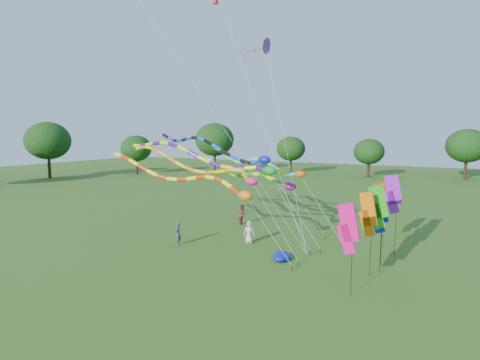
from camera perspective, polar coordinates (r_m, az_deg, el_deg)
The scene contains 19 objects.
ground at distance 22.74m, azimuth 0.04°, elevation -13.05°, with size 160.00×160.00×0.00m, color #295817.
tree_ring at distance 20.89m, azimuth 8.36°, elevation 0.78°, with size 112.67×115.97×9.69m.
tube_kite_red at distance 26.37m, azimuth -6.69°, elevation 0.06°, with size 14.28×1.70×6.77m.
tube_kite_orange at distance 27.71m, azimuth -5.42°, elevation 1.91°, with size 14.45×2.92×7.29m.
tube_kite_purple at distance 28.98m, azimuth -3.99°, elevation 3.05°, with size 15.78×1.15×7.66m.
tube_kite_blue at distance 30.44m, azimuth -3.27°, elevation 4.47°, with size 15.18×5.02×8.14m.
tube_kite_cyan at distance 31.23m, azimuth 3.42°, elevation 2.16°, with size 11.99×3.62×6.93m.
tube_kite_green at distance 33.04m, azimuth 1.65°, elevation 0.72°, with size 13.27×2.91×6.29m.
delta_kite_high_c at distance 30.64m, azimuth 3.66°, elevation 18.47°, with size 7.13×5.06×15.15m.
banner_pole_magenta_b at distance 19.54m, azimuth 15.08°, elevation -6.73°, with size 1.16×0.26×4.49m.
banner_pole_green at distance 23.09m, azimuth 18.99°, elevation -3.69°, with size 1.10×0.54×4.93m.
banner_pole_violet at distance 26.49m, azimuth 20.91°, elevation -1.94°, with size 1.16×0.18×5.17m.
banner_pole_orange at distance 22.48m, azimuth 17.73°, elevation -4.68°, with size 1.10×0.53×4.63m.
banner_pole_blue_b at distance 24.44m, azimuth 19.04°, elevation -4.39°, with size 1.16×0.12×4.40m.
banner_pole_red at distance 28.38m, azimuth 19.41°, elevation -2.72°, with size 1.11×0.51×4.48m.
blue_nylon_heap at distance 24.70m, azimuth 6.01°, elevation -10.95°, with size 1.34×1.46×0.50m.
person_a at distance 28.25m, azimuth 1.30°, elevation -7.42°, with size 0.77×0.50×1.58m, color beige.
person_b at distance 28.09m, azimuth -8.83°, elevation -7.55°, with size 0.58×0.38×1.60m, color #3D3E55.
person_c at distance 33.96m, azimuth 0.38°, elevation -4.94°, with size 0.80×0.62×1.64m, color maroon.
Camera 1 is at (9.98, -18.92, 7.71)m, focal length 30.00 mm.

